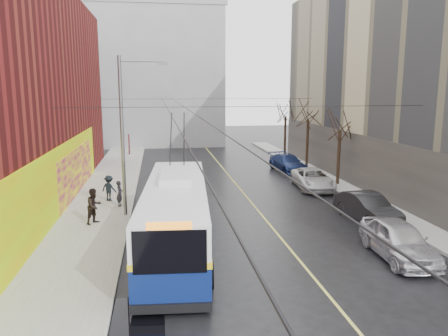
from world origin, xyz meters
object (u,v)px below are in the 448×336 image
(pedestrian_c, at_px, (109,188))
(parked_car_a, at_px, (398,240))
(tree_near, at_px, (340,120))
(pedestrian_b, at_px, (94,206))
(tree_far, at_px, (286,109))
(pedestrian_a, at_px, (120,193))
(trolleybus, at_px, (176,215))
(parked_car_b, at_px, (367,207))
(following_car, at_px, (168,179))
(parked_car_c, at_px, (313,179))
(tree_mid, at_px, (308,111))
(parked_car_d, at_px, (288,163))
(streetlight_pole, at_px, (125,133))

(pedestrian_c, bearing_deg, parked_car_a, 169.79)
(tree_near, relative_size, pedestrian_b, 3.34)
(tree_far, height_order, pedestrian_a, tree_far)
(trolleybus, distance_m, pedestrian_b, 5.87)
(trolleybus, xyz_separation_m, parked_car_b, (10.64, 2.79, -0.87))
(parked_car_a, relative_size, following_car, 1.07)
(trolleybus, height_order, pedestrian_c, trolleybus)
(trolleybus, height_order, pedestrian_b, trolleybus)
(parked_car_c, bearing_deg, pedestrian_b, -149.85)
(parked_car_c, xyz_separation_m, pedestrian_a, (-13.56, -3.42, 0.21))
(pedestrian_b, bearing_deg, tree_near, -25.64)
(pedestrian_a, relative_size, pedestrian_b, 0.83)
(tree_mid, xyz_separation_m, parked_car_b, (-2.00, -15.73, -4.48))
(parked_car_d, bearing_deg, parked_car_b, -97.37)
(tree_far, relative_size, pedestrian_c, 3.99)
(pedestrian_a, bearing_deg, streetlight_pole, -155.26)
(tree_mid, distance_m, parked_car_c, 9.14)
(streetlight_pole, distance_m, trolleybus, 6.85)
(parked_car_b, relative_size, following_car, 1.04)
(parked_car_b, bearing_deg, pedestrian_b, 168.12)
(parked_car_a, height_order, pedestrian_a, pedestrian_a)
(parked_car_d, xyz_separation_m, pedestrian_b, (-14.80, -13.71, 0.37))
(tree_near, height_order, following_car, tree_near)
(streetlight_pole, distance_m, parked_car_a, 14.92)
(parked_car_d, relative_size, pedestrian_c, 3.09)
(streetlight_pole, relative_size, parked_car_b, 1.92)
(following_car, bearing_deg, pedestrian_c, -148.84)
(pedestrian_a, bearing_deg, tree_far, -33.87)
(parked_car_a, bearing_deg, pedestrian_a, 145.26)
(tree_mid, distance_m, pedestrian_a, 19.72)
(pedestrian_a, bearing_deg, pedestrian_c, 35.23)
(streetlight_pole, height_order, parked_car_c, streetlight_pole)
(following_car, bearing_deg, trolleybus, -99.39)
(trolleybus, distance_m, parked_car_b, 11.03)
(tree_far, distance_m, parked_car_c, 15.44)
(tree_mid, bearing_deg, parked_car_c, -106.01)
(tree_mid, bearing_deg, streetlight_pole, -139.35)
(tree_mid, height_order, trolleybus, tree_mid)
(tree_far, bearing_deg, trolleybus, -116.35)
(tree_near, xyz_separation_m, pedestrian_c, (-16.54, -2.57, -4.00))
(parked_car_d, bearing_deg, tree_mid, 11.83)
(tree_near, xyz_separation_m, trolleybus, (-12.64, -11.51, -3.33))
(tree_far, height_order, pedestrian_b, tree_far)
(tree_far, bearing_deg, parked_car_c, -98.51)
(tree_far, xyz_separation_m, parked_car_c, (-2.19, -14.63, -4.41))
(parked_car_a, height_order, pedestrian_c, pedestrian_c)
(pedestrian_b, bearing_deg, pedestrian_c, 37.47)
(streetlight_pole, bearing_deg, trolleybus, -65.63)
(following_car, relative_size, pedestrian_b, 2.35)
(parked_car_a, bearing_deg, pedestrian_b, 157.79)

